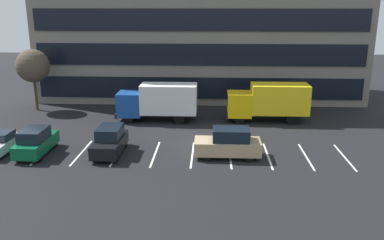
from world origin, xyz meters
name	(u,v)px	position (x,y,z in m)	size (l,w,h in m)	color
ground_plane	(194,142)	(0.00, 0.00, 0.00)	(120.00, 120.00, 0.00)	black
office_building	(201,4)	(0.00, 17.95, 10.80)	(36.58, 11.35, 21.60)	slate
lot_markings	(192,154)	(0.00, -2.73, 0.00)	(22.54, 5.40, 0.01)	silver
box_truck_yellow_all	(269,100)	(6.82, 6.60, 2.01)	(7.71, 2.55, 3.57)	yellow
box_truck_blue	(159,100)	(-3.62, 6.22, 1.99)	(7.64, 2.53, 3.54)	#194799
suv_forest	(36,142)	(-11.64, -3.20, 0.97)	(1.88, 4.44, 2.01)	#0C5933
sedan_silver	(1,143)	(-14.55, -2.81, 0.71)	(1.77, 4.22, 1.51)	silver
suv_black	(110,141)	(-6.17, -2.80, 0.99)	(1.92, 4.52, 2.04)	black
suv_tan	(228,143)	(2.65, -3.08, 1.05)	(4.81, 2.04, 2.18)	tan
bare_tree	(33,66)	(-17.00, 9.65, 4.65)	(3.40, 3.40, 6.37)	#473323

